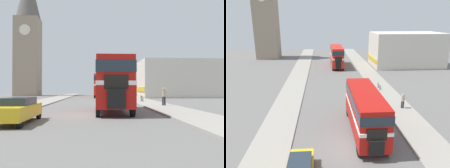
% 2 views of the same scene
% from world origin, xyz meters
% --- Properties ---
extents(ground_plane, '(120.00, 120.00, 0.00)m').
position_xyz_m(ground_plane, '(0.00, 0.00, 0.00)').
color(ground_plane, slate).
extents(sidewalk_right, '(3.50, 120.00, 0.12)m').
position_xyz_m(sidewalk_right, '(6.75, 0.00, 0.06)').
color(sidewalk_right, gray).
rests_on(sidewalk_right, ground_plane).
extents(double_decker_bus, '(2.57, 9.54, 4.03)m').
position_xyz_m(double_decker_bus, '(1.62, 2.71, 2.41)').
color(double_decker_bus, '#B2140F').
rests_on(double_decker_bus, ground_plane).
extents(bus_distant, '(2.45, 9.77, 4.47)m').
position_xyz_m(bus_distant, '(0.97, 32.10, 2.66)').
color(bus_distant, red).
rests_on(bus_distant, ground_plane).
extents(car_parked_near, '(1.73, 4.59, 1.37)m').
position_xyz_m(car_parked_near, '(-3.89, -3.58, 0.73)').
color(car_parked_near, gold).
rests_on(car_parked_near, ground_plane).
extents(pedestrian_walking, '(0.37, 0.37, 1.81)m').
position_xyz_m(pedestrian_walking, '(7.19, 7.74, 1.14)').
color(pedestrian_walking, '#282833').
rests_on(pedestrian_walking, sidewalk_right).
extents(bicycle_on_pavement, '(0.05, 1.76, 0.78)m').
position_xyz_m(bicycle_on_pavement, '(6.29, 15.25, 0.48)').
color(bicycle_on_pavement, black).
rests_on(bicycle_on_pavement, sidewalk_right).
extents(church_tower, '(5.86, 5.86, 31.21)m').
position_xyz_m(church_tower, '(-16.59, 44.48, 15.97)').
color(church_tower, gray).
rests_on(church_tower, ground_plane).
extents(shop_building_block, '(15.16, 9.24, 7.36)m').
position_xyz_m(shop_building_block, '(16.51, 32.05, 3.68)').
color(shop_building_block, beige).
rests_on(shop_building_block, ground_plane).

